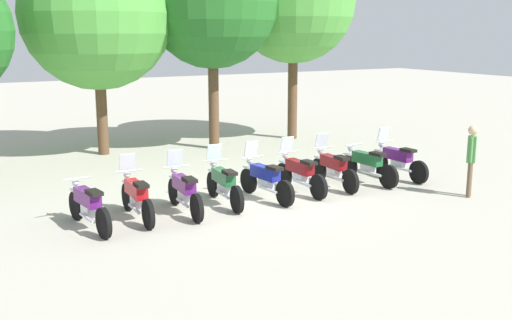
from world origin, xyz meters
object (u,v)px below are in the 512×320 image
Objects in this scene: motorcycle_0 at (88,205)px; motorcycle_1 at (136,196)px; tree_1 at (97,13)px; motorcycle_6 at (333,168)px; motorcycle_5 at (300,173)px; person_0 at (471,155)px; motorcycle_2 at (184,191)px; motorcycle_4 at (265,179)px; tree_2 at (212,3)px; tree_3 at (294,1)px; motorcycle_7 at (367,165)px; motorcycle_8 at (397,160)px; motorcycle_3 at (224,183)px.

motorcycle_0 is 1.00× the size of motorcycle_1.
motorcycle_6 is at bearing -60.47° from tree_1.
person_0 is (3.49, -2.39, 0.55)m from motorcycle_5.
motorcycle_2 is at bearing -92.86° from motorcycle_1.
motorcycle_4 is 0.31× the size of tree_1.
tree_3 reaches higher than tree_2.
motorcycle_5 is 1.00× the size of motorcycle_7.
tree_2 is at bearing -48.74° from motorcycle_0.
motorcycle_1 is 1.00× the size of motorcycle_8.
motorcycle_0 is at bearing 95.65° from motorcycle_2.
motorcycle_3 reaches higher than motorcycle_0.
motorcycle_4 is 8.80m from tree_1.
motorcycle_1 is 1.21× the size of person_0.
motorcycle_1 is at bearing 86.20° from motorcycle_7.
tree_3 is at bearing -32.43° from motorcycle_5.
motorcycle_6 is at bearing -82.95° from motorcycle_2.
tree_2 is (-0.45, 6.50, 4.46)m from motorcycle_6.
motorcycle_8 is at bearing -84.60° from motorcycle_2.
motorcycle_3 is 8.55m from tree_1.
motorcycle_3 is 0.29× the size of tree_3.
person_0 is (0.21, -2.41, 0.55)m from motorcycle_8.
motorcycle_2 is 0.29× the size of tree_3.
motorcycle_1 is 4.37m from motorcycle_5.
motorcycle_5 is 0.29× the size of tree_3.
motorcycle_7 is (7.65, 0.34, 0.00)m from motorcycle_0.
motorcycle_3 is at bearing -83.26° from tree_1.
motorcycle_0 is 1.00× the size of motorcycle_2.
motorcycle_0 is 1.00× the size of motorcycle_5.
tree_1 is (-4.16, 7.34, 4.11)m from motorcycle_6.
motorcycle_3 and motorcycle_6 have the same top height.
tree_1 is 0.95× the size of tree_3.
person_0 reaches higher than motorcycle_6.
motorcycle_7 is 1.21× the size of person_0.
tree_1 reaches higher than motorcycle_0.
motorcycle_4 is (3.27, 0.03, 0.00)m from motorcycle_1.
motorcycle_7 is 1.09m from motorcycle_8.
tree_2 reaches higher than person_0.
motorcycle_3 is at bearing 89.41° from motorcycle_5.
tree_1 is at bearing 33.03° from motorcycle_6.
motorcycle_6 is 0.30× the size of tree_2.
tree_3 reaches higher than tree_1.
motorcycle_1 is 8.71m from tree_1.
motorcycle_7 is 9.97m from tree_1.
tree_3 is (8.52, 7.14, 4.62)m from motorcycle_1.
motorcycle_3 is 8.45m from tree_2.
tree_2 is (-2.85, 8.95, 3.91)m from person_0.
motorcycle_0 is 0.29× the size of tree_3.
motorcycle_1 is 6.56m from motorcycle_7.
person_0 is at bearing -104.58° from motorcycle_1.
motorcycle_5 is 1.10m from motorcycle_6.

